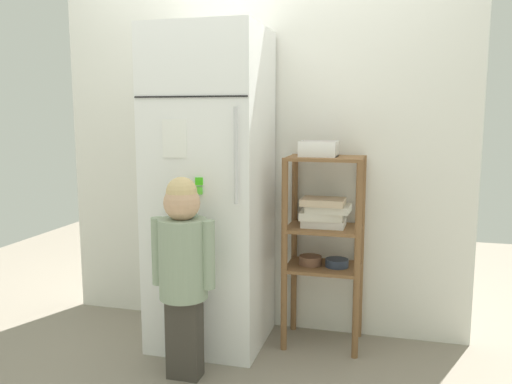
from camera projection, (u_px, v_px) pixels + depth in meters
The scene contains 6 objects.
ground_plane at pixel (243, 344), 3.04m from camera, with size 6.00×6.00×0.00m, color gray.
kitchen_wall_back at pixel (258, 144), 3.20m from camera, with size 2.55×0.03×2.30m, color silver.
refrigerator at pixel (211, 190), 2.98m from camera, with size 0.62×0.62×1.80m.
child_standing at pixel (183, 258), 2.58m from camera, with size 0.33×0.25×1.03m.
pantry_shelf_unit at pixel (324, 229), 2.97m from camera, with size 0.44×0.33×1.10m.
fruit_bin at pixel (319, 150), 2.91m from camera, with size 0.21×0.19×0.09m.
Camera 1 is at (0.82, -2.76, 1.33)m, focal length 36.54 mm.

